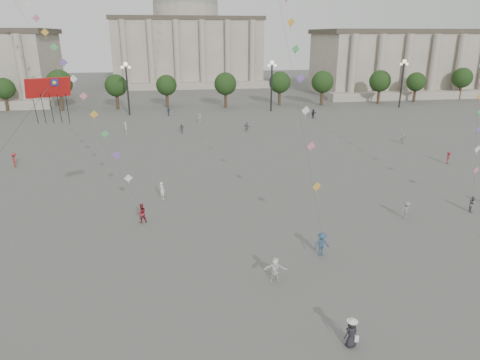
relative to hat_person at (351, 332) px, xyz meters
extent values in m
plane|color=#565351|center=(-2.28, 3.06, -0.87)|extent=(360.00, 360.00, 0.00)
cube|color=gray|center=(72.72, 98.06, 7.13)|extent=(80.00, 22.00, 16.00)
cube|color=#453C32|center=(72.72, 98.06, 15.73)|extent=(81.60, 22.44, 1.20)
cube|color=gray|center=(-2.28, 133.06, 9.13)|extent=(46.00, 30.00, 20.00)
cube|color=#453C32|center=(-2.28, 133.06, 19.73)|extent=(46.92, 30.60, 1.20)
cube|color=gray|center=(-2.28, 116.06, 0.13)|extent=(48.30, 4.00, 2.00)
cylinder|color=gray|center=(-2.28, 133.06, 21.63)|extent=(21.00, 21.00, 5.00)
sphere|color=gray|center=(-2.28, 133.06, 24.13)|extent=(21.00, 21.00, 21.00)
cylinder|color=#372A1B|center=(-44.28, 81.06, 0.89)|extent=(0.70, 0.70, 3.52)
sphere|color=black|center=(-44.28, 81.06, 4.57)|extent=(5.12, 5.12, 5.12)
cylinder|color=#372A1B|center=(-32.28, 81.06, 0.89)|extent=(0.70, 0.70, 3.52)
sphere|color=black|center=(-32.28, 81.06, 4.57)|extent=(5.12, 5.12, 5.12)
cylinder|color=#372A1B|center=(-20.28, 81.06, 0.89)|extent=(0.70, 0.70, 3.52)
sphere|color=black|center=(-20.28, 81.06, 4.57)|extent=(5.12, 5.12, 5.12)
cylinder|color=#372A1B|center=(-8.28, 81.06, 0.89)|extent=(0.70, 0.70, 3.52)
sphere|color=black|center=(-8.28, 81.06, 4.57)|extent=(5.12, 5.12, 5.12)
cylinder|color=#372A1B|center=(3.72, 81.06, 0.89)|extent=(0.70, 0.70, 3.52)
sphere|color=black|center=(3.72, 81.06, 4.57)|extent=(5.12, 5.12, 5.12)
cylinder|color=#372A1B|center=(15.72, 81.06, 0.89)|extent=(0.70, 0.70, 3.52)
sphere|color=black|center=(15.72, 81.06, 4.57)|extent=(5.12, 5.12, 5.12)
cylinder|color=#372A1B|center=(27.72, 81.06, 0.89)|extent=(0.70, 0.70, 3.52)
sphere|color=black|center=(27.72, 81.06, 4.57)|extent=(5.12, 5.12, 5.12)
cylinder|color=#372A1B|center=(39.72, 81.06, 0.89)|extent=(0.70, 0.70, 3.52)
sphere|color=black|center=(39.72, 81.06, 4.57)|extent=(5.12, 5.12, 5.12)
cylinder|color=#372A1B|center=(51.72, 81.06, 0.89)|extent=(0.70, 0.70, 3.52)
sphere|color=black|center=(51.72, 81.06, 4.57)|extent=(5.12, 5.12, 5.12)
cylinder|color=#372A1B|center=(63.72, 81.06, 0.89)|extent=(0.70, 0.70, 3.52)
sphere|color=black|center=(63.72, 81.06, 4.57)|extent=(5.12, 5.12, 5.12)
cylinder|color=#262628|center=(-17.28, 73.06, 4.13)|extent=(0.36, 0.36, 10.00)
sphere|color=#FFE5B2|center=(-17.28, 73.06, 9.33)|extent=(0.90, 0.90, 0.90)
sphere|color=#FFE5B2|center=(-17.98, 73.06, 8.73)|extent=(0.60, 0.60, 0.60)
sphere|color=#FFE5B2|center=(-16.58, 73.06, 8.73)|extent=(0.60, 0.60, 0.60)
cylinder|color=#262628|center=(12.72, 73.06, 4.13)|extent=(0.36, 0.36, 10.00)
sphere|color=#FFE5B2|center=(12.72, 73.06, 9.33)|extent=(0.90, 0.90, 0.90)
sphere|color=#FFE5B2|center=(12.02, 73.06, 8.73)|extent=(0.60, 0.60, 0.60)
sphere|color=#FFE5B2|center=(13.42, 73.06, 8.73)|extent=(0.60, 0.60, 0.60)
cylinder|color=#262628|center=(42.72, 73.06, 4.13)|extent=(0.36, 0.36, 10.00)
sphere|color=#FFE5B2|center=(42.72, 73.06, 9.33)|extent=(0.90, 0.90, 0.90)
sphere|color=#FFE5B2|center=(42.02, 73.06, 8.73)|extent=(0.60, 0.60, 0.60)
sphere|color=#FFE5B2|center=(43.42, 73.06, 8.73)|extent=(0.60, 0.60, 0.60)
imported|color=#304B6D|center=(-9.32, 71.06, 0.03)|extent=(1.03, 1.07, 1.79)
imported|color=silver|center=(-3.51, 62.71, -0.06)|extent=(1.38, 1.42, 1.62)
imported|color=slate|center=(11.68, 15.06, -0.06)|extent=(1.13, 0.77, 1.62)
imported|color=#B2B1AD|center=(25.91, 41.37, -0.12)|extent=(1.42, 0.54, 1.51)
imported|color=maroon|center=(26.15, 30.36, -0.09)|extent=(1.13, 1.13, 1.57)
imported|color=black|center=(19.19, 63.80, 0.01)|extent=(1.62, 1.37, 1.76)
imported|color=#BBBBB7|center=(-16.46, 55.48, 0.10)|extent=(0.68, 0.83, 1.94)
imported|color=slate|center=(3.92, 53.72, -0.12)|extent=(1.36, 1.22, 1.50)
imported|color=silver|center=(-10.13, 23.53, 0.04)|extent=(0.76, 0.79, 1.82)
imported|color=#5E5E62|center=(-7.18, 53.88, -0.04)|extent=(1.05, 0.75, 1.65)
imported|color=maroon|center=(-28.53, 37.80, 0.04)|extent=(1.19, 1.35, 1.81)
imported|color=silver|center=(-2.47, 6.93, 0.00)|extent=(1.68, 0.76, 1.74)
imported|color=maroon|center=(-11.86, 18.05, 0.02)|extent=(1.03, 0.91, 1.79)
imported|color=navy|center=(1.80, 9.75, 0.07)|extent=(1.30, 0.88, 1.87)
imported|color=slate|center=(18.61, 15.57, -0.12)|extent=(0.83, 0.90, 1.50)
imported|color=black|center=(0.00, 0.00, -0.04)|extent=(0.93, 0.75, 1.65)
cone|color=white|center=(0.00, 0.00, 0.75)|extent=(0.52, 0.52, 0.14)
cylinder|color=white|center=(0.00, 0.00, 0.69)|extent=(0.60, 0.60, 0.02)
cube|color=white|center=(0.25, -0.15, -0.32)|extent=(0.22, 0.10, 0.35)
cube|color=#B01412|center=(-14.97, 5.89, 12.36)|extent=(2.21, 1.41, 1.02)
cube|color=#167E2B|center=(-15.32, 5.85, 12.61)|extent=(0.40, 0.32, 0.34)
cube|color=#212EB4|center=(-14.62, 5.85, 12.61)|extent=(0.40, 0.32, 0.34)
sphere|color=yellow|center=(-15.32, 5.81, 12.61)|extent=(0.20, 0.20, 0.20)
sphere|color=yellow|center=(-14.62, 5.81, 12.61)|extent=(0.20, 0.20, 0.20)
cube|color=white|center=(-12.86, 19.41, 2.87)|extent=(0.76, 0.25, 0.76)
cube|color=#7E59B2|center=(-13.87, 20.78, 4.67)|extent=(0.76, 0.25, 0.76)
cube|color=#4FAB60|center=(-14.87, 22.14, 6.34)|extent=(0.76, 0.25, 0.76)
cube|color=gold|center=(-15.88, 23.50, 7.92)|extent=(0.76, 0.25, 0.76)
cube|color=#D47094|center=(-16.88, 24.87, 9.44)|extent=(0.76, 0.25, 0.76)
cube|color=white|center=(-17.89, 26.23, 10.92)|extent=(0.76, 0.25, 0.76)
cube|color=#7E59B2|center=(-18.90, 27.60, 12.36)|extent=(0.76, 0.25, 0.76)
cube|color=#4FAB60|center=(-19.90, 28.96, 13.77)|extent=(0.76, 0.25, 0.76)
cube|color=gold|center=(-20.91, 30.32, 15.15)|extent=(0.76, 0.25, 0.76)
cube|color=#D47094|center=(-21.91, 31.69, 16.51)|extent=(0.76, 0.25, 0.76)
cube|color=white|center=(-22.92, 33.05, 17.85)|extent=(0.76, 0.25, 0.76)
cube|color=gold|center=(1.83, 11.65, 3.97)|extent=(0.76, 0.25, 0.76)
cube|color=#D47094|center=(1.87, 13.55, 6.66)|extent=(0.76, 0.25, 0.76)
cube|color=white|center=(1.90, 15.45, 9.14)|extent=(0.76, 0.25, 0.76)
cube|color=#7E59B2|center=(1.93, 17.35, 11.49)|extent=(0.76, 0.25, 0.76)
cube|color=#4FAB60|center=(1.97, 19.25, 13.76)|extent=(0.76, 0.25, 0.76)
cube|color=gold|center=(2.00, 21.15, 15.96)|extent=(0.76, 0.25, 0.76)
cube|color=#D47094|center=(19.37, 16.82, 2.77)|extent=(0.76, 0.25, 0.76)
cube|color=white|center=(20.12, 18.07, 4.49)|extent=(0.76, 0.25, 0.76)
cube|color=#7E59B2|center=(20.87, 19.32, 6.08)|extent=(0.76, 0.25, 0.76)
cube|color=#4FAB60|center=(21.62, 20.57, 7.59)|extent=(0.76, 0.25, 0.76)
cube|color=gold|center=(22.37, 21.82, 9.05)|extent=(0.76, 0.25, 0.76)
camera|label=1|loc=(-8.84, -17.59, 14.93)|focal=32.00mm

